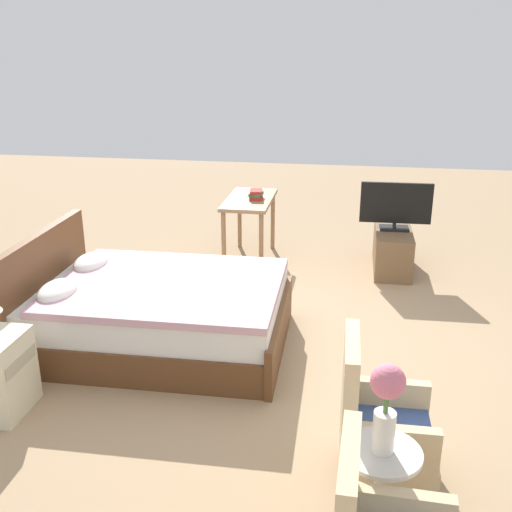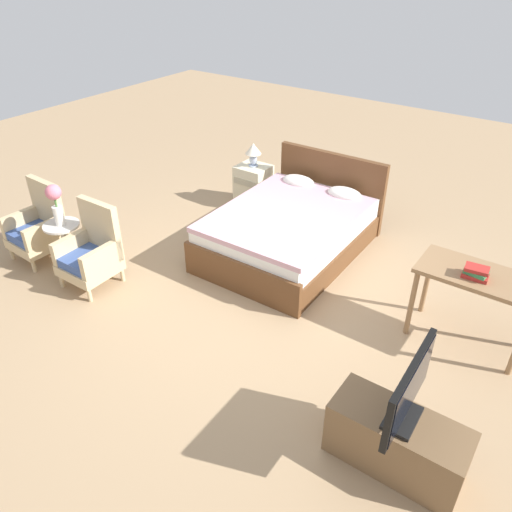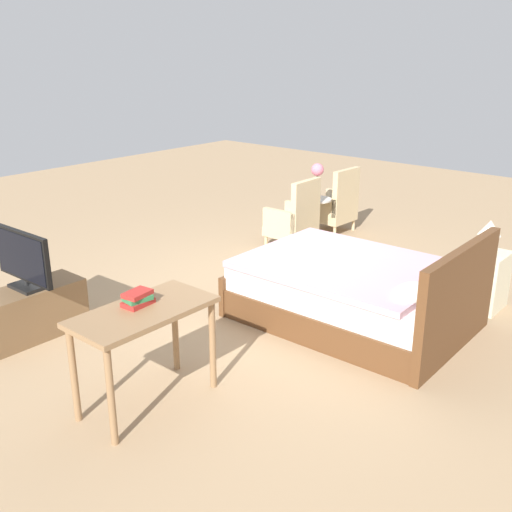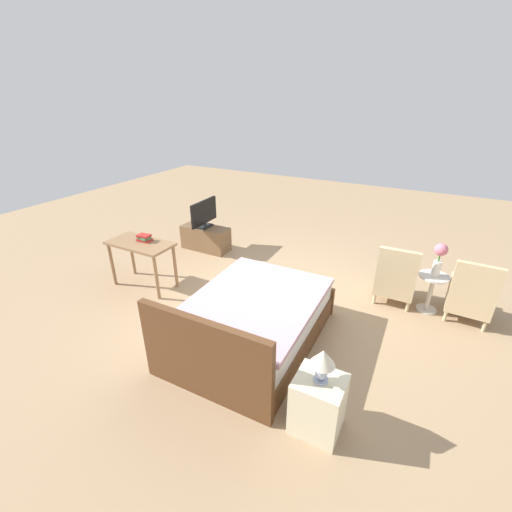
# 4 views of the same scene
# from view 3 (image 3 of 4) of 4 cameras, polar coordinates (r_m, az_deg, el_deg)

# --- Properties ---
(ground_plane) EXTENTS (16.00, 16.00, 0.00)m
(ground_plane) POSITION_cam_3_polar(r_m,az_deg,el_deg) (6.31, 0.29, -4.06)
(ground_plane) COLOR #A38460
(bed) EXTENTS (1.52, 2.12, 0.96)m
(bed) POSITION_cam_3_polar(r_m,az_deg,el_deg) (5.76, 9.60, -3.49)
(bed) COLOR brown
(bed) RESTS_ON ground_plane
(armchair_by_window_left) EXTENTS (0.56, 0.56, 0.92)m
(armchair_by_window_left) POSITION_cam_3_polar(r_m,az_deg,el_deg) (8.57, 7.55, 4.76)
(armchair_by_window_left) COLOR #CCB284
(armchair_by_window_left) RESTS_ON ground_plane
(armchair_by_window_right) EXTENTS (0.55, 0.55, 0.92)m
(armchair_by_window_right) POSITION_cam_3_polar(r_m,az_deg,el_deg) (7.81, 3.70, 3.46)
(armchair_by_window_right) COLOR #CCB284
(armchair_by_window_right) RESTS_ON ground_plane
(side_table) EXTENTS (0.40, 0.40, 0.57)m
(side_table) POSITION_cam_3_polar(r_m,az_deg,el_deg) (8.19, 5.73, 4.03)
(side_table) COLOR beige
(side_table) RESTS_ON ground_plane
(flower_vase) EXTENTS (0.17, 0.17, 0.48)m
(flower_vase) POSITION_cam_3_polar(r_m,az_deg,el_deg) (8.07, 5.85, 7.49)
(flower_vase) COLOR silver
(flower_vase) RESTS_ON side_table
(nightstand) EXTENTS (0.44, 0.41, 0.58)m
(nightstand) POSITION_cam_3_polar(r_m,az_deg,el_deg) (6.43, 20.81, -2.14)
(nightstand) COLOR beige
(nightstand) RESTS_ON ground_plane
(table_lamp) EXTENTS (0.22, 0.22, 0.33)m
(table_lamp) POSITION_cam_3_polar(r_m,az_deg,el_deg) (6.27, 21.36, 2.17)
(table_lamp) COLOR #9EADC6
(table_lamp) RESTS_ON nightstand
(tv_stand) EXTENTS (0.96, 0.40, 0.47)m
(tv_stand) POSITION_cam_3_polar(r_m,az_deg,el_deg) (5.80, -20.68, -5.04)
(tv_stand) COLOR brown
(tv_stand) RESTS_ON ground_plane
(tv_flatscreen) EXTENTS (0.21, 0.78, 0.53)m
(tv_flatscreen) POSITION_cam_3_polar(r_m,az_deg,el_deg) (5.62, -21.31, -0.27)
(tv_flatscreen) COLOR black
(tv_flatscreen) RESTS_ON tv_stand
(vanity_desk) EXTENTS (1.04, 0.52, 0.76)m
(vanity_desk) POSITION_cam_3_polar(r_m,az_deg,el_deg) (4.35, -10.62, -6.36)
(vanity_desk) COLOR #8E6B47
(vanity_desk) RESTS_ON ground_plane
(book_stack) EXTENTS (0.23, 0.16, 0.10)m
(book_stack) POSITION_cam_3_polar(r_m,az_deg,el_deg) (4.35, -11.20, -3.99)
(book_stack) COLOR #AD2823
(book_stack) RESTS_ON vanity_desk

